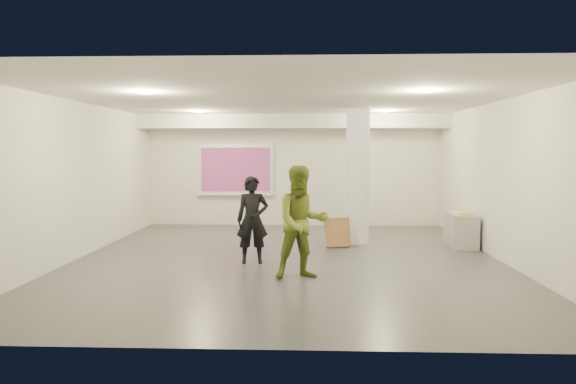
{
  "coord_description": "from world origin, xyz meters",
  "views": [
    {
      "loc": [
        0.38,
        -9.65,
        2.05
      ],
      "look_at": [
        0.0,
        0.4,
        1.25
      ],
      "focal_mm": 32.0,
      "sensor_mm": 36.0,
      "label": 1
    }
  ],
  "objects_px": {
    "credenza": "(461,229)",
    "man": "(302,222)",
    "projection_screen": "(236,170)",
    "woman": "(253,220)",
    "column": "(358,176)"
  },
  "relations": [
    {
      "from": "credenza",
      "to": "man",
      "type": "bearing_deg",
      "value": -134.54
    },
    {
      "from": "projection_screen",
      "to": "credenza",
      "type": "distance_m",
      "value": 6.18
    },
    {
      "from": "credenza",
      "to": "woman",
      "type": "height_order",
      "value": "woman"
    },
    {
      "from": "man",
      "to": "column",
      "type": "bearing_deg",
      "value": 54.07
    },
    {
      "from": "projection_screen",
      "to": "man",
      "type": "distance_m",
      "value": 6.25
    },
    {
      "from": "credenza",
      "to": "woman",
      "type": "distance_m",
      "value": 4.76
    },
    {
      "from": "column",
      "to": "man",
      "type": "xyz_separation_m",
      "value": [
        -1.21,
        -3.27,
        -0.59
      ]
    },
    {
      "from": "man",
      "to": "woman",
      "type": "bearing_deg",
      "value": 113.93
    },
    {
      "from": "column",
      "to": "man",
      "type": "bearing_deg",
      "value": -110.26
    },
    {
      "from": "projection_screen",
      "to": "man",
      "type": "xyz_separation_m",
      "value": [
        1.89,
        -5.93,
        -0.61
      ]
    },
    {
      "from": "column",
      "to": "credenza",
      "type": "bearing_deg",
      "value": -6.83
    },
    {
      "from": "column",
      "to": "woman",
      "type": "xyz_separation_m",
      "value": [
        -2.12,
        -2.17,
        -0.7
      ]
    },
    {
      "from": "column",
      "to": "projection_screen",
      "type": "xyz_separation_m",
      "value": [
        -3.1,
        2.65,
        0.03
      ]
    },
    {
      "from": "credenza",
      "to": "woman",
      "type": "bearing_deg",
      "value": -152.15
    },
    {
      "from": "credenza",
      "to": "column",
      "type": "bearing_deg",
      "value": 177.38
    }
  ]
}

